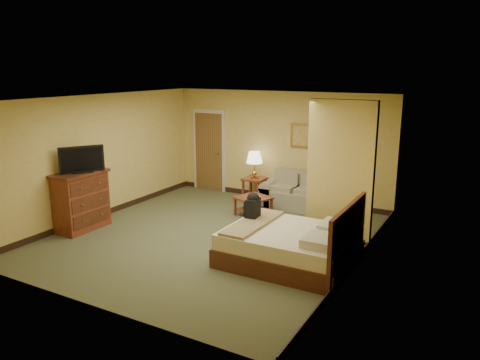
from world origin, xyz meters
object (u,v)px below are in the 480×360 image
Objects in this scene: coffee_table at (253,202)px; loveseat at (297,196)px; bed at (293,246)px; dresser at (81,201)px.

loveseat is at bearing 59.17° from coffee_table.
bed is (1.14, -2.95, 0.04)m from loveseat.
dresser is at bearing -136.56° from coffee_table.
dresser is 4.33m from bed.
coffee_table is (-0.61, -1.01, 0.04)m from loveseat.
loveseat is at bearing 111.07° from bed.
bed is (1.74, -1.94, 0.01)m from coffee_table.
bed is at bearing 6.37° from dresser.
dresser reaches higher than bed.
coffee_table is at bearing 132.00° from bed.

